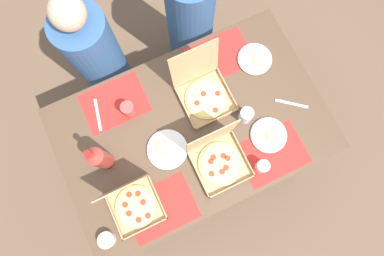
# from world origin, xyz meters

# --- Properties ---
(ground_plane) EXTENTS (6.00, 6.00, 0.00)m
(ground_plane) POSITION_xyz_m (0.00, 0.00, 0.00)
(ground_plane) COLOR brown
(dining_table) EXTENTS (1.49, 0.94, 0.78)m
(dining_table) POSITION_xyz_m (0.00, 0.00, 0.66)
(dining_table) COLOR #3F3328
(dining_table) RESTS_ON ground_plane
(placemat_near_left) EXTENTS (0.36, 0.26, 0.00)m
(placemat_near_left) POSITION_xyz_m (-0.33, -0.32, 0.78)
(placemat_near_left) COLOR red
(placemat_near_left) RESTS_ON dining_table
(placemat_near_right) EXTENTS (0.36, 0.26, 0.00)m
(placemat_near_right) POSITION_xyz_m (0.33, -0.32, 0.78)
(placemat_near_right) COLOR red
(placemat_near_right) RESTS_ON dining_table
(placemat_far_left) EXTENTS (0.36, 0.26, 0.00)m
(placemat_far_left) POSITION_xyz_m (-0.33, 0.32, 0.78)
(placemat_far_left) COLOR red
(placemat_far_left) RESTS_ON dining_table
(placemat_far_right) EXTENTS (0.36, 0.26, 0.00)m
(placemat_far_right) POSITION_xyz_m (0.33, 0.32, 0.78)
(placemat_far_right) COLOR red
(placemat_far_right) RESTS_ON dining_table
(pizza_box_edge_far) EXTENTS (0.27, 0.31, 0.31)m
(pizza_box_edge_far) POSITION_xyz_m (0.14, 0.15, 0.82)
(pizza_box_edge_far) COLOR tan
(pizza_box_edge_far) RESTS_ON dining_table
(pizza_box_corner_left) EXTENTS (0.25, 0.26, 0.29)m
(pizza_box_corner_left) POSITION_xyz_m (-0.45, -0.23, 0.82)
(pizza_box_corner_left) COLOR tan
(pizza_box_corner_left) RESTS_ON dining_table
(pizza_box_center) EXTENTS (0.27, 0.28, 0.31)m
(pizza_box_center) POSITION_xyz_m (0.05, -0.22, 0.82)
(pizza_box_center) COLOR tan
(pizza_box_center) RESTS_ON dining_table
(plate_far_right) EXTENTS (0.22, 0.22, 0.03)m
(plate_far_right) POSITION_xyz_m (-0.18, -0.05, 0.78)
(plate_far_right) COLOR white
(plate_far_right) RESTS_ON dining_table
(plate_near_right) EXTENTS (0.20, 0.20, 0.03)m
(plate_near_right) POSITION_xyz_m (0.36, -0.22, 0.78)
(plate_near_right) COLOR white
(plate_near_right) RESTS_ON dining_table
(plate_far_left) EXTENTS (0.20, 0.20, 0.03)m
(plate_far_left) POSITION_xyz_m (0.51, 0.21, 0.78)
(plate_far_left) COLOR white
(plate_far_left) RESTS_ON dining_table
(soda_bottle) EXTENTS (0.09, 0.09, 0.32)m
(soda_bottle) POSITION_xyz_m (-0.50, 0.03, 0.91)
(soda_bottle) COLOR #B2382D
(soda_bottle) RESTS_ON dining_table
(cup_clear_right) EXTENTS (0.07, 0.07, 0.11)m
(cup_clear_right) POSITION_xyz_m (-0.27, 0.23, 0.83)
(cup_clear_right) COLOR #BF4742
(cup_clear_right) RESTS_ON dining_table
(cup_spare) EXTENTS (0.07, 0.07, 0.10)m
(cup_spare) POSITION_xyz_m (0.29, -0.07, 0.83)
(cup_spare) COLOR silver
(cup_spare) RESTS_ON dining_table
(cup_dark) EXTENTS (0.07, 0.07, 0.09)m
(cup_dark) POSITION_xyz_m (0.24, -0.36, 0.82)
(cup_dark) COLOR silver
(cup_dark) RESTS_ON dining_table
(condiment_bowl) EXTENTS (0.08, 0.08, 0.05)m
(condiment_bowl) POSITION_xyz_m (-0.65, -0.34, 0.80)
(condiment_bowl) COLOR white
(condiment_bowl) RESTS_ON dining_table
(fork_by_far_left) EXTENTS (0.05, 0.19, 0.00)m
(fork_by_far_left) POSITION_xyz_m (-0.45, 0.29, 0.78)
(fork_by_far_left) COLOR #B7B7BC
(fork_by_far_left) RESTS_ON dining_table
(fork_by_far_right) EXTENTS (0.16, 0.13, 0.00)m
(fork_by_far_right) POSITION_xyz_m (0.57, -0.12, 0.78)
(fork_by_far_right) COLOR #B7B7BC
(fork_by_far_right) RESTS_ON dining_table
(diner_left_seat) EXTENTS (0.32, 0.32, 1.18)m
(diner_left_seat) POSITION_xyz_m (-0.33, 0.73, 0.53)
(diner_left_seat) COLOR #33598C
(diner_left_seat) RESTS_ON ground_plane
(diner_right_seat) EXTENTS (0.32, 0.32, 1.17)m
(diner_right_seat) POSITION_xyz_m (0.33, 0.73, 0.52)
(diner_right_seat) COLOR #33598C
(diner_right_seat) RESTS_ON ground_plane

